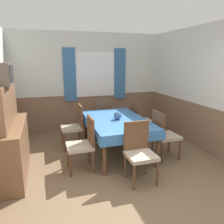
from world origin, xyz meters
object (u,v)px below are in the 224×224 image
Objects in this scene: chair_head_near at (139,150)px; tv at (1,74)px; chair_head_window at (102,116)px; chair_left_far at (75,125)px; vase at (118,116)px; chair_right_far at (140,119)px; chair_left_near at (84,142)px; dining_table at (116,124)px; chair_right_near at (163,133)px; sideboard at (9,138)px.

tv reaches higher than chair_head_near.
chair_head_window and chair_left_far have the same top height.
tv is 2.71× the size of vase.
chair_left_near is at bearing -55.04° from chair_right_far.
chair_head_window is 2.27m from chair_head_near.
chair_left_far is at bearing -90.00° from chair_right_far.
dining_table is 1.99× the size of chair_right_near.
dining_table is 11.79× the size of vase.
chair_head_near and chair_left_far have the same top height.
dining_table is 0.95m from chair_right_far.
chair_head_near is at bearing -16.51° from tv.
chair_right_near is 1.00× the size of chair_head_window.
chair_right_near and chair_right_far have the same top height.
tv reaches higher than chair_head_window.
dining_table is at bearing 16.03° from tv.
vase is (1.96, 0.30, 0.15)m from sideboard.
vase is at bearing -127.58° from chair_left_far.
chair_head_near is (-0.78, -0.59, 0.00)m from chair_right_near.
chair_left_far is 2.18× the size of tv.
chair_right_near is at bearing -32.11° from vase.
chair_right_far is 2.88m from sideboard.
dining_table is 1.99× the size of chair_left_near.
tv reaches higher than chair_right_near.
chair_right_far is 1.55m from chair_left_far.
chair_right_far is 0.62× the size of sideboard.
sideboard reaches higher than chair_left_near.
chair_head_near is 1.00× the size of chair_right_far.
chair_right_near is at bearing 0.00° from chair_right_far.
sideboard reaches higher than chair_right_near.
chair_left_near and chair_right_far have the same top height.
tv reaches higher than vase.
chair_right_near and chair_head_near have the same top height.
chair_right_near is 2.74m from sideboard.
chair_head_window is 0.97m from chair_right_far.
chair_head_window is at bearing 90.00° from dining_table.
chair_left_far is at bearing -124.96° from chair_right_near.
chair_right_near and chair_left_far have the same top height.
sideboard is at bearing 81.06° from chair_left_near.
chair_left_far is at bearing 43.34° from tv.
chair_right_near and chair_left_near have the same top height.
dining_table is at bearing 94.69° from vase.
chair_left_far is 1.49m from sideboard.
chair_right_far is at bearing 18.17° from sideboard.
tv is (-1.94, -0.56, 1.07)m from dining_table.
chair_left_far is at bearing 142.42° from vase.
chair_head_window is 1.00× the size of chair_head_near.
chair_right_near is 1.85m from chair_head_window.
dining_table is 1.14m from chair_head_window.
chair_head_near is (0.00, -2.27, 0.00)m from chair_head_window.
vase is (-0.77, -0.60, 0.29)m from chair_right_far.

